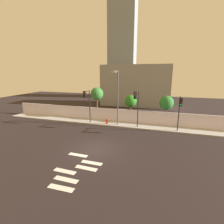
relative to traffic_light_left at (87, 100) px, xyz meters
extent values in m
plane|color=black|center=(4.08, -6.91, -3.55)|extent=(80.00, 80.00, 0.00)
cube|color=#A7A7A7|center=(4.08, 1.29, -3.48)|extent=(36.00, 2.40, 0.15)
cube|color=silver|center=(4.08, 2.58, -2.50)|extent=(36.00, 0.18, 1.80)
cube|color=silver|center=(4.14, -12.71, -3.55)|extent=(1.81, 0.47, 0.01)
cube|color=silver|center=(3.97, -11.86, -3.55)|extent=(1.81, 0.46, 0.01)
cube|color=silver|center=(3.33, -11.01, -3.55)|extent=(1.81, 0.49, 0.01)
cube|color=silver|center=(4.69, -10.16, -3.55)|extent=(1.81, 0.50, 0.01)
cube|color=silver|center=(4.77, -9.31, -3.55)|extent=(1.80, 0.45, 0.01)
cube|color=silver|center=(3.06, -8.46, -3.55)|extent=(1.81, 0.48, 0.01)
cylinder|color=black|center=(0.10, 0.64, -1.07)|extent=(0.12, 0.12, 4.66)
cylinder|color=black|center=(0.01, 0.06, 1.16)|extent=(0.26, 1.18, 0.08)
cube|color=black|center=(-0.08, -0.53, 0.81)|extent=(0.37, 0.25, 0.90)
sphere|color=red|center=(-0.10, -0.65, 1.08)|extent=(0.18, 0.18, 0.18)
sphere|color=#33260A|center=(-0.10, -0.65, 0.80)|extent=(0.18, 0.18, 0.18)
sphere|color=black|center=(-0.10, -0.65, 0.52)|extent=(0.18, 0.18, 0.18)
cylinder|color=black|center=(11.95, 0.64, -1.25)|extent=(0.12, 0.12, 4.31)
cylinder|color=black|center=(11.92, -0.11, 0.80)|extent=(0.13, 1.51, 0.08)
cube|color=black|center=(11.90, -0.86, 0.45)|extent=(0.35, 0.21, 0.90)
sphere|color=black|center=(11.90, -0.98, 0.72)|extent=(0.18, 0.18, 0.18)
sphere|color=#33260A|center=(11.90, -0.98, 0.44)|extent=(0.18, 0.18, 0.18)
sphere|color=#19F24C|center=(11.90, -0.98, 0.16)|extent=(0.18, 0.18, 0.18)
cylinder|color=black|center=(6.95, 0.64, -0.99)|extent=(0.12, 0.12, 4.82)
cylinder|color=black|center=(6.84, 0.05, 1.32)|extent=(0.30, 1.20, 0.08)
cube|color=black|center=(6.73, -0.54, 0.97)|extent=(0.37, 0.26, 0.90)
sphere|color=red|center=(6.71, -0.66, 1.24)|extent=(0.18, 0.18, 0.18)
sphere|color=#33260A|center=(6.71, -0.66, 0.96)|extent=(0.18, 0.18, 0.18)
sphere|color=black|center=(6.71, -0.66, 0.68)|extent=(0.18, 0.18, 0.18)
cylinder|color=#4C4C51|center=(4.16, 0.84, 0.23)|extent=(0.16, 0.16, 7.27)
cylinder|color=#4C4C51|center=(4.12, -0.03, 3.82)|extent=(0.17, 1.74, 0.10)
cube|color=beige|center=(4.09, -0.90, 3.72)|extent=(0.61, 0.26, 0.16)
cylinder|color=red|center=(2.66, 0.59, -3.13)|extent=(0.24, 0.24, 0.55)
sphere|color=red|center=(2.66, 0.59, -2.81)|extent=(0.26, 0.26, 0.26)
cylinder|color=red|center=(2.49, 0.59, -3.10)|extent=(0.10, 0.09, 0.09)
cylinder|color=red|center=(2.83, 0.59, -3.10)|extent=(0.10, 0.09, 0.09)
cylinder|color=brown|center=(-0.08, 3.80, -1.87)|extent=(0.21, 0.21, 3.37)
sphere|color=#327332|center=(-0.08, 3.80, 0.37)|extent=(2.01, 2.01, 2.01)
cylinder|color=brown|center=(5.37, 3.80, -2.29)|extent=(0.17, 0.17, 2.53)
sphere|color=#26741F|center=(5.37, 3.80, -0.52)|extent=(1.81, 1.81, 1.81)
cylinder|color=brown|center=(10.48, 3.80, -2.30)|extent=(0.17, 0.17, 2.51)
sphere|color=#29742F|center=(10.48, 3.80, -0.50)|extent=(1.99, 1.99, 1.99)
cube|color=gray|center=(4.00, 16.58, 0.86)|extent=(14.73, 6.00, 8.82)
cube|color=gray|center=(-2.19, 28.58, 11.81)|extent=(7.49, 5.00, 30.72)
camera|label=1|loc=(10.01, -20.56, 3.66)|focal=26.70mm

